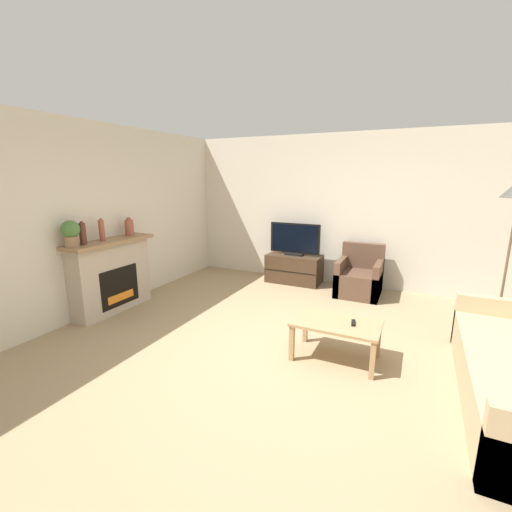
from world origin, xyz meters
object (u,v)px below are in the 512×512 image
Objects in this scene: potted_plant at (71,232)px; armchair at (359,278)px; tv at (295,240)px; remote at (353,323)px; mantel_vase_right at (129,227)px; tv_stand at (294,269)px; mantel_vase_centre_left at (102,230)px; mantel_vase_left at (83,233)px; coffee_table at (336,327)px; fireplace at (111,275)px.

potted_plant reaches higher than armchair.
remote is (1.52, -2.42, -0.37)m from tv.
mantel_vase_right is 2.87m from tv.
potted_plant reaches higher than remote.
mantel_vase_right is 3.55m from remote.
mantel_vase_right is at bearing -132.77° from tv_stand.
tv is (1.93, 2.59, -0.42)m from mantel_vase_centre_left.
mantel_vase_right reaches higher than remote.
mantel_vase_left is 0.92× the size of potted_plant.
armchair is 0.92× the size of coffee_table.
remote is (1.52, -2.43, 0.17)m from tv_stand.
tv is 1.34m from armchair.
armchair is (3.17, 2.33, -0.27)m from fireplace.
armchair is at bearing 93.20° from coffee_table.
mantel_vase_right is at bearing -132.80° from tv.
potted_plant is 3.76m from tv_stand.
tv_stand is (1.93, 2.59, -0.96)m from mantel_vase_centre_left.
mantel_vase_centre_left is 0.32× the size of tv_stand.
tv_stand is 0.54m from tv.
mantel_vase_right reaches higher than coffee_table.
coffee_table is 5.91× the size of remote.
armchair is 2.29m from coffee_table.
fireplace is 0.77m from mantel_vase_right.
fireplace is at bearing 91.68° from potted_plant.
remote is at bearing 10.21° from coffee_table.
fireplace is at bearing 92.37° from mantel_vase_left.
coffee_table is (1.35, -2.45, -0.44)m from tv.
coffee_table is at bearing -61.23° from tv.
tv is at bearing 57.71° from potted_plant.
potted_plant reaches higher than fireplace.
tv_stand is at bearing 90.00° from tv.
armchair is (3.15, 1.92, -0.92)m from mantel_vase_right.
mantel_vase_left reaches higher than remote.
tv reaches higher than fireplace.
potted_plant is 2.21× the size of remote.
fireplace is at bearing 171.57° from remote.
mantel_vase_right is 3.81m from armchair.
tv is (1.93, 3.06, -0.46)m from potted_plant.
tv is at bearing 51.93° from fireplace.
fireplace is 0.78m from mantel_vase_left.
armchair is (1.22, -0.17, 0.01)m from tv_stand.
mantel_vase_centre_left is 3.26m from tv.
mantel_vase_left is (0.02, -0.40, 0.67)m from fireplace.
remote is (0.17, 0.03, 0.07)m from coffee_table.
armchair reaches higher than remote.
armchair is at bearing 31.38° from mantel_vase_right.
mantel_vase_left is 2.03× the size of remote.
tv is at bearing 172.30° from armchair.
potted_plant is at bearing -90.00° from mantel_vase_left.
fireplace is 3.94m from armchair.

